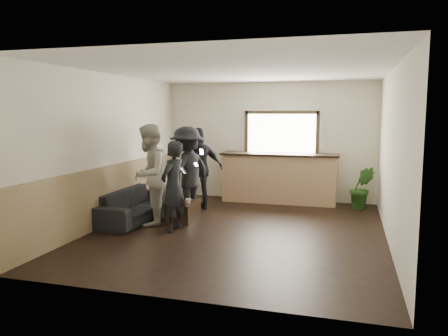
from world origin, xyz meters
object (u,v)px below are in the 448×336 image
(bar_counter, at_px, (279,175))
(coffee_table, at_px, (184,211))
(cup_a, at_px, (182,197))
(cup_b, at_px, (188,201))
(person_a, at_px, (173,186))
(person_b, at_px, (149,175))
(potted_plant, at_px, (362,188))
(person_c, at_px, (187,172))
(person_d, at_px, (199,169))
(sofa, at_px, (134,205))

(bar_counter, xyz_separation_m, coffee_table, (-1.51, -2.26, -0.46))
(coffee_table, xyz_separation_m, cup_a, (-0.11, 0.22, 0.23))
(cup_b, bearing_deg, person_a, -95.00)
(cup_b, relative_size, person_b, 0.06)
(cup_a, bearing_deg, potted_plant, 27.76)
(coffee_table, bearing_deg, person_a, -82.40)
(potted_plant, bearing_deg, bar_counter, 173.21)
(coffee_table, relative_size, person_c, 0.45)
(bar_counter, bearing_deg, person_c, -128.44)
(cup_a, height_order, person_d, person_d)
(sofa, height_order, potted_plant, potted_plant)
(person_d, bearing_deg, sofa, 22.08)
(person_b, xyz_separation_m, person_d, (0.45, 1.51, -0.05))
(person_c, bearing_deg, coffee_table, 27.94)
(bar_counter, distance_m, coffee_table, 2.75)
(person_a, bearing_deg, person_c, -163.11)
(potted_plant, distance_m, person_b, 4.61)
(sofa, xyz_separation_m, cup_a, (0.83, 0.44, 0.11))
(person_a, bearing_deg, potted_plant, 140.32)
(person_b, bearing_deg, potted_plant, 119.84)
(cup_a, relative_size, cup_b, 1.24)
(potted_plant, bearing_deg, person_c, -153.02)
(cup_b, xyz_separation_m, person_b, (-0.65, -0.32, 0.53))
(potted_plant, height_order, person_a, person_a)
(sofa, height_order, cup_b, sofa)
(bar_counter, bearing_deg, person_d, -142.15)
(cup_b, xyz_separation_m, person_c, (-0.19, 0.46, 0.49))
(cup_b, distance_m, person_d, 1.30)
(coffee_table, xyz_separation_m, person_b, (-0.49, -0.46, 0.76))
(cup_a, relative_size, person_a, 0.08)
(cup_a, height_order, person_c, person_c)
(person_a, relative_size, person_d, 0.90)
(cup_a, height_order, potted_plant, potted_plant)
(sofa, distance_m, cup_b, 1.10)
(cup_b, height_order, potted_plant, potted_plant)
(sofa, bearing_deg, cup_a, -60.65)
(bar_counter, distance_m, person_a, 3.32)
(sofa, xyz_separation_m, person_b, (0.45, -0.23, 0.64))
(bar_counter, relative_size, person_c, 1.49)
(sofa, height_order, person_a, person_a)
(cup_a, distance_m, person_a, 1.06)
(potted_plant, xyz_separation_m, person_d, (-3.39, -0.98, 0.42))
(cup_b, bearing_deg, sofa, -175.61)
(sofa, relative_size, cup_a, 15.78)
(person_a, bearing_deg, cup_b, -175.30)
(sofa, relative_size, person_c, 1.13)
(person_c, bearing_deg, potted_plant, 138.69)
(bar_counter, relative_size, person_a, 1.70)
(cup_b, bearing_deg, potted_plant, 34.31)
(bar_counter, bearing_deg, coffee_table, -123.73)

